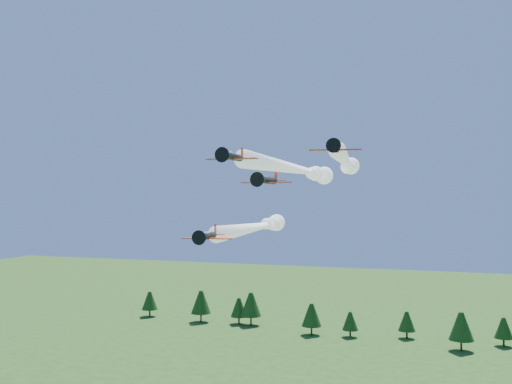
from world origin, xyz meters
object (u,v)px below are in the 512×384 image
(plane_left, at_px, (257,227))
(plane_slot, at_px, (267,180))
(plane_lead, at_px, (298,169))
(plane_right, at_px, (346,162))

(plane_left, distance_m, plane_slot, 23.71)
(plane_lead, xyz_separation_m, plane_left, (-9.84, 6.31, -10.54))
(plane_lead, xyz_separation_m, plane_right, (6.86, 9.17, 1.78))
(plane_lead, height_order, plane_right, plane_right)
(plane_slot, bearing_deg, plane_lead, 88.33)
(plane_left, xyz_separation_m, plane_slot, (8.74, -20.48, 8.14))
(plane_lead, relative_size, plane_right, 1.07)
(plane_right, bearing_deg, plane_slot, -116.16)
(plane_lead, distance_m, plane_slot, 14.42)
(plane_left, relative_size, plane_slot, 6.09)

